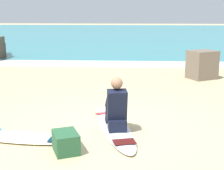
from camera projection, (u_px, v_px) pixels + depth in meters
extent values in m
plane|color=#CCB584|center=(103.00, 129.00, 6.19)|extent=(80.00, 80.00, 0.00)
cube|color=teal|center=(124.00, 35.00, 26.23)|extent=(80.00, 28.00, 0.10)
cube|color=white|center=(117.00, 64.00, 12.91)|extent=(80.00, 0.90, 0.11)
ellipsoid|color=silver|center=(114.00, 127.00, 6.22)|extent=(1.15, 2.62, 0.07)
cube|color=red|center=(107.00, 113.00, 6.90)|extent=(0.49, 0.22, 0.01)
cube|color=#4A1311|center=(124.00, 142.00, 5.43)|extent=(0.41, 0.32, 0.01)
cube|color=black|center=(117.00, 125.00, 5.91)|extent=(0.36, 0.31, 0.20)
cylinder|color=black|center=(110.00, 113.00, 6.05)|extent=(0.21, 0.42, 0.43)
cylinder|color=black|center=(109.00, 112.00, 6.25)|extent=(0.16, 0.28, 0.42)
cube|color=black|center=(108.00, 120.00, 6.36)|extent=(0.13, 0.23, 0.05)
cylinder|color=black|center=(121.00, 113.00, 6.07)|extent=(0.21, 0.42, 0.43)
cylinder|color=black|center=(121.00, 111.00, 6.28)|extent=(0.16, 0.28, 0.42)
cube|color=black|center=(120.00, 120.00, 6.39)|extent=(0.13, 0.23, 0.05)
cube|color=black|center=(117.00, 105.00, 5.87)|extent=(0.38, 0.34, 0.57)
sphere|color=#A37556|center=(117.00, 83.00, 5.81)|extent=(0.21, 0.21, 0.21)
cylinder|color=black|center=(108.00, 102.00, 6.00)|extent=(0.15, 0.41, 0.31)
cylinder|color=black|center=(124.00, 101.00, 6.03)|extent=(0.15, 0.41, 0.31)
ellipsoid|color=#EFE5C6|center=(23.00, 137.00, 5.70)|extent=(2.00, 0.76, 0.07)
cube|color=#0A2C40|center=(57.00, 138.00, 5.58)|extent=(0.28, 0.39, 0.01)
cube|color=#756656|center=(202.00, 65.00, 10.45)|extent=(1.01, 0.96, 0.89)
cube|color=#285B38|center=(66.00, 142.00, 5.19)|extent=(0.52, 0.58, 0.32)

